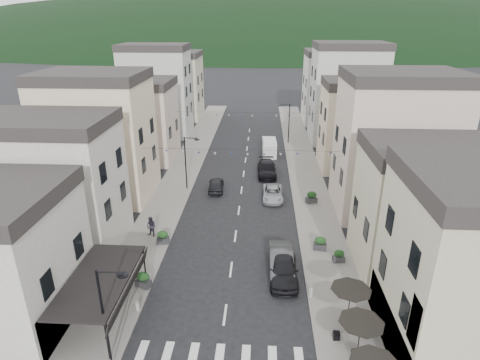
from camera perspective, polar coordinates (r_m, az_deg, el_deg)
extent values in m
cube|color=slate|center=(50.77, -7.90, 1.54)|extent=(4.00, 76.00, 0.12)
cube|color=slate|center=(50.13, 9.18, 1.19)|extent=(4.00, 76.00, 0.12)
ellipsoid|color=black|center=(315.06, 3.04, 19.05)|extent=(640.00, 360.00, 70.00)
cube|color=black|center=(26.29, -19.43, -13.13)|extent=(3.60, 7.50, 0.15)
cube|color=black|center=(25.97, -15.49, -14.44)|extent=(0.34, 7.50, 0.99)
cylinder|color=black|center=(24.21, -18.13, -21.36)|extent=(0.10, 0.10, 3.20)
cylinder|color=black|center=(29.32, -13.35, -12.13)|extent=(0.10, 0.10, 3.20)
cube|color=#B0ACA1|center=(35.47, -25.01, -1.20)|extent=(10.00, 7.00, 10.00)
cube|color=#262323|center=(33.86, -26.51, 7.37)|extent=(10.20, 7.14, 1.00)
cube|color=beige|center=(43.64, -19.38, 5.23)|extent=(10.00, 8.00, 12.00)
cube|color=#262323|center=(42.33, -20.52, 13.65)|extent=(10.20, 8.16, 1.00)
cube|color=beige|center=(54.81, -14.65, 7.73)|extent=(10.00, 8.00, 9.50)
cube|color=#262323|center=(53.80, -15.20, 13.14)|extent=(10.20, 8.16, 1.00)
cube|color=#B7B6B1|center=(65.72, -11.71, 11.90)|extent=(10.00, 7.00, 13.00)
cube|color=#262323|center=(64.87, -12.21, 17.98)|extent=(10.20, 7.14, 1.00)
cube|color=#B3AD8E|center=(77.38, -9.44, 12.83)|extent=(10.00, 9.00, 11.00)
cube|color=#262323|center=(76.65, -9.73, 17.25)|extent=(10.20, 9.18, 1.00)
cube|color=#B3AD8E|center=(32.20, 25.56, -4.62)|extent=(10.00, 7.00, 9.00)
cube|color=#262323|center=(30.46, 27.11, 3.83)|extent=(10.20, 7.14, 1.00)
cube|color=beige|center=(40.30, 21.02, 4.02)|extent=(10.00, 8.00, 12.50)
cube|color=#262323|center=(38.89, 22.41, 13.48)|extent=(10.20, 8.16, 1.00)
cube|color=beige|center=(51.73, 17.10, 6.91)|extent=(10.00, 7.00, 10.00)
cube|color=#262323|center=(50.63, 17.82, 12.90)|extent=(10.20, 7.14, 1.00)
cube|color=#B7B6B1|center=(62.79, 14.86, 11.38)|extent=(10.00, 8.00, 13.50)
cube|color=#262323|center=(61.91, 15.55, 17.97)|extent=(10.20, 8.16, 1.00)
cube|color=#B0ACA1|center=(74.58, 13.07, 12.40)|extent=(10.00, 9.00, 11.50)
cube|color=#262323|center=(73.82, 13.50, 17.18)|extent=(10.20, 9.18, 1.00)
cylinder|color=black|center=(24.66, 16.51, -21.21)|extent=(0.06, 0.06, 2.30)
cone|color=black|center=(23.94, 16.81, -19.29)|extent=(2.50, 2.50, 0.55)
cylinder|color=black|center=(25.20, 16.30, -22.51)|extent=(0.70, 0.70, 0.04)
cylinder|color=black|center=(26.71, 15.21, -17.12)|extent=(0.06, 0.06, 2.30)
cone|color=black|center=(26.04, 15.46, -15.24)|extent=(2.50, 2.50, 0.55)
cylinder|color=black|center=(27.20, 15.03, -18.39)|extent=(0.70, 0.70, 0.04)
cylinder|color=black|center=(23.74, -18.83, -17.98)|extent=(0.14, 0.14, 6.00)
cylinder|color=black|center=(21.79, -18.04, -12.35)|extent=(1.40, 0.10, 0.10)
cylinder|color=black|center=(21.65, -16.34, -12.84)|extent=(0.56, 0.56, 0.08)
cylinder|color=black|center=(43.97, -7.74, 2.32)|extent=(0.14, 0.14, 6.00)
cylinder|color=black|center=(42.95, -7.02, 5.94)|extent=(1.40, 0.10, 0.10)
cylinder|color=black|center=(42.88, -6.15, 5.75)|extent=(0.56, 0.56, 0.08)
cylinder|color=black|center=(60.54, 6.98, 7.92)|extent=(0.14, 0.14, 6.00)
cylinder|color=black|center=(59.85, 6.43, 10.63)|extent=(1.40, 0.10, 0.10)
cylinder|color=black|center=(59.85, 5.79, 10.51)|extent=(0.56, 0.56, 0.08)
cylinder|color=gray|center=(28.09, -14.35, -16.98)|extent=(0.26, 0.26, 0.60)
cylinder|color=gray|center=(30.36, -12.70, -13.46)|extent=(0.26, 0.26, 0.60)
cylinder|color=gray|center=(28.75, 10.05, -15.52)|extent=(0.26, 0.26, 0.60)
cylinder|color=black|center=(38.49, -0.09, 4.33)|extent=(19.00, 0.02, 0.02)
cone|color=beige|center=(39.99, -12.68, 4.19)|extent=(0.28, 0.28, 0.24)
cone|color=navy|center=(39.62, -10.46, 4.06)|extent=(0.28, 0.28, 0.24)
cone|color=beige|center=(39.30, -8.20, 3.94)|extent=(0.28, 0.28, 0.24)
cone|color=navy|center=(39.04, -5.91, 3.82)|extent=(0.28, 0.28, 0.24)
cone|color=beige|center=(38.84, -3.59, 3.73)|extent=(0.28, 0.28, 0.24)
cone|color=navy|center=(38.70, -1.26, 3.66)|extent=(0.28, 0.28, 0.24)
cone|color=beige|center=(38.61, 1.09, 3.62)|extent=(0.28, 0.28, 0.24)
cone|color=navy|center=(38.58, 3.44, 3.60)|extent=(0.28, 0.28, 0.24)
cone|color=beige|center=(38.61, 5.80, 3.61)|extent=(0.28, 0.28, 0.24)
cone|color=navy|center=(38.69, 8.15, 3.64)|extent=(0.28, 0.28, 0.24)
cone|color=beige|center=(38.84, 10.49, 3.69)|extent=(0.28, 0.28, 0.24)
cone|color=navy|center=(39.05, 12.81, 3.74)|extent=(0.28, 0.28, 0.24)
cylinder|color=black|center=(53.92, 0.92, 9.58)|extent=(19.00, 0.02, 0.02)
cone|color=beige|center=(55.00, -8.31, 9.41)|extent=(0.28, 0.28, 0.24)
cone|color=navy|center=(54.73, -6.66, 9.34)|extent=(0.28, 0.28, 0.24)
cone|color=beige|center=(54.50, -4.99, 9.26)|extent=(0.28, 0.28, 0.24)
cone|color=navy|center=(54.31, -3.31, 9.19)|extent=(0.28, 0.28, 0.24)
cone|color=beige|center=(54.17, -1.63, 9.13)|extent=(0.28, 0.28, 0.24)
cone|color=navy|center=(54.06, 0.07, 9.09)|extent=(0.28, 0.28, 0.24)
cone|color=beige|center=(54.00, 1.77, 9.07)|extent=(0.28, 0.28, 0.24)
cone|color=navy|center=(53.98, 3.47, 9.06)|extent=(0.28, 0.28, 0.24)
cone|color=beige|center=(54.00, 5.17, 9.06)|extent=(0.28, 0.28, 0.24)
cone|color=navy|center=(54.06, 6.87, 9.08)|extent=(0.28, 0.28, 0.24)
cone|color=beige|center=(54.16, 8.57, 9.10)|extent=(0.28, 0.28, 0.24)
cone|color=navy|center=(54.31, 10.26, 9.13)|extent=(0.28, 0.28, 0.24)
imported|color=black|center=(30.03, 6.22, -12.38)|extent=(2.04, 5.05, 1.72)
imported|color=#37373A|center=(30.80, 5.88, -11.48)|extent=(1.84, 5.03, 1.65)
imported|color=#9A9EA2|center=(42.22, 4.66, -1.89)|extent=(2.11, 4.54, 1.26)
imported|color=black|center=(48.38, 3.83, 1.56)|extent=(2.38, 5.46, 1.56)
imported|color=black|center=(44.15, -3.42, -0.66)|extent=(1.85, 4.09, 1.36)
cube|color=silver|center=(55.79, 4.18, 4.61)|extent=(1.99, 4.70, 1.93)
cube|color=silver|center=(54.94, 4.23, 5.43)|extent=(1.89, 3.15, 0.48)
cylinder|color=black|center=(54.30, 3.42, 3.43)|extent=(0.26, 0.68, 0.68)
cylinder|color=black|center=(54.38, 5.05, 3.41)|extent=(0.26, 0.68, 0.68)
cylinder|color=black|center=(57.61, 3.31, 4.55)|extent=(0.26, 0.68, 0.68)
cylinder|color=black|center=(57.68, 4.85, 4.53)|extent=(0.26, 0.68, 0.68)
imported|color=black|center=(30.37, -17.81, -12.75)|extent=(0.69, 0.52, 1.72)
imported|color=#241F29|center=(35.64, -12.50, -6.50)|extent=(1.07, 0.96, 1.81)
cube|color=#29292B|center=(30.02, -13.55, -14.09)|extent=(1.20, 0.96, 0.53)
ellipsoid|color=black|center=(29.69, -13.65, -13.19)|extent=(0.92, 0.59, 0.67)
cube|color=#29292B|center=(34.72, -10.89, -8.42)|extent=(1.10, 0.73, 0.51)
ellipsoid|color=black|center=(34.44, -10.95, -7.62)|extent=(0.90, 0.57, 0.66)
cube|color=#323235|center=(32.71, 13.84, -10.86)|extent=(0.98, 0.63, 0.46)
ellipsoid|color=black|center=(32.44, 13.93, -10.11)|extent=(0.81, 0.51, 0.59)
cube|color=#29292B|center=(33.90, 11.29, -9.26)|extent=(1.11, 0.70, 0.52)
ellipsoid|color=black|center=(33.61, 11.37, -8.43)|extent=(0.92, 0.59, 0.67)
cube|color=#303032|center=(41.73, 10.10, -2.83)|extent=(1.24, 0.95, 0.55)
ellipsoid|color=black|center=(41.48, 10.16, -2.08)|extent=(0.97, 0.62, 0.71)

